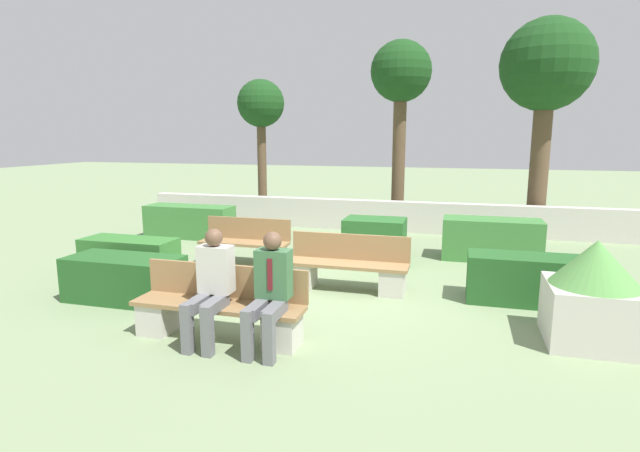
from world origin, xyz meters
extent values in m
plane|color=gray|center=(0.00, 0.00, 0.00)|extent=(60.00, 60.00, 0.00)
cube|color=beige|center=(0.00, 5.06, 0.37)|extent=(12.25, 0.30, 0.74)
cube|color=#937047|center=(-0.70, -2.10, 0.40)|extent=(2.04, 0.44, 0.05)
cube|color=#937047|center=(-0.70, -1.86, 0.63)|extent=(2.04, 0.04, 0.40)
cube|color=beige|center=(-1.49, -2.10, 0.19)|extent=(0.36, 0.40, 0.38)
cube|color=beige|center=(0.08, -2.10, 0.19)|extent=(0.36, 0.40, 0.38)
cube|color=#937047|center=(-1.81, 1.09, 0.40)|extent=(1.64, 0.44, 0.05)
cube|color=#937047|center=(-1.81, 1.33, 0.63)|extent=(1.64, 0.04, 0.40)
cube|color=beige|center=(-2.40, 1.09, 0.19)|extent=(0.36, 0.40, 0.38)
cube|color=beige|center=(-1.23, 1.09, 0.19)|extent=(0.36, 0.40, 0.38)
cube|color=#937047|center=(0.32, 0.10, 0.40)|extent=(1.85, 0.44, 0.05)
cube|color=#937047|center=(0.32, 0.34, 0.63)|extent=(1.85, 0.05, 0.40)
cube|color=beige|center=(-0.37, 0.10, 0.19)|extent=(0.36, 0.40, 0.38)
cube|color=beige|center=(1.02, 0.10, 0.19)|extent=(0.36, 0.40, 0.38)
cube|color=slate|center=(-0.12, -2.31, 0.49)|extent=(0.14, 0.46, 0.13)
cube|color=slate|center=(0.08, -2.31, 0.49)|extent=(0.14, 0.46, 0.13)
cube|color=slate|center=(-0.14, -2.54, 0.28)|extent=(0.11, 0.11, 0.56)
cube|color=slate|center=(0.10, -2.54, 0.28)|extent=(0.11, 0.11, 0.56)
cube|color=#3D6B42|center=(-0.02, -2.07, 0.83)|extent=(0.38, 0.22, 0.54)
sphere|color=brown|center=(-0.02, -2.09, 1.20)|extent=(0.20, 0.20, 0.20)
cube|color=maroon|center=(-0.02, -2.19, 0.85)|extent=(0.06, 0.01, 0.35)
cube|color=slate|center=(-0.82, -2.31, 0.49)|extent=(0.14, 0.46, 0.13)
cube|color=slate|center=(-0.62, -2.31, 0.49)|extent=(0.14, 0.46, 0.13)
cube|color=slate|center=(-0.84, -2.54, 0.28)|extent=(0.11, 0.11, 0.56)
cube|color=slate|center=(-0.60, -2.54, 0.28)|extent=(0.11, 0.11, 0.56)
cube|color=beige|center=(-0.72, -2.07, 0.83)|extent=(0.38, 0.22, 0.54)
sphere|color=brown|center=(-0.72, -2.09, 1.20)|extent=(0.20, 0.20, 0.20)
cube|color=#33702D|center=(-3.22, -0.26, 0.34)|extent=(1.54, 0.61, 0.68)
cube|color=#286028|center=(0.44, 1.91, 0.41)|extent=(1.10, 0.75, 0.82)
cube|color=#3D7A38|center=(-4.05, 3.04, 0.37)|extent=(2.03, 0.67, 0.74)
cube|color=#3D7A38|center=(2.53, 2.70, 0.39)|extent=(1.79, 0.73, 0.78)
cube|color=#235623|center=(-2.63, -1.19, 0.32)|extent=(1.63, 0.73, 0.63)
cube|color=#235623|center=(2.91, 0.23, 0.34)|extent=(1.67, 0.65, 0.67)
cube|color=beige|center=(3.40, -1.05, 0.34)|extent=(0.96, 0.96, 0.68)
cone|color=#569347|center=(3.40, -1.05, 0.94)|extent=(0.96, 0.96, 0.51)
cylinder|color=brown|center=(-3.49, 6.12, 1.42)|extent=(0.25, 0.25, 2.83)
sphere|color=#194219|center=(-3.49, 6.12, 3.19)|extent=(1.30, 1.30, 1.30)
cylinder|color=brown|center=(0.34, 6.12, 1.75)|extent=(0.33, 0.33, 3.50)
sphere|color=#194219|center=(0.34, 6.12, 3.92)|extent=(1.54, 1.54, 1.54)
cylinder|color=brown|center=(3.67, 5.60, 1.66)|extent=(0.42, 0.42, 3.32)
sphere|color=#194219|center=(3.67, 5.60, 3.89)|extent=(2.07, 2.07, 2.07)
camera|label=1|loc=(1.90, -7.03, 2.33)|focal=28.00mm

